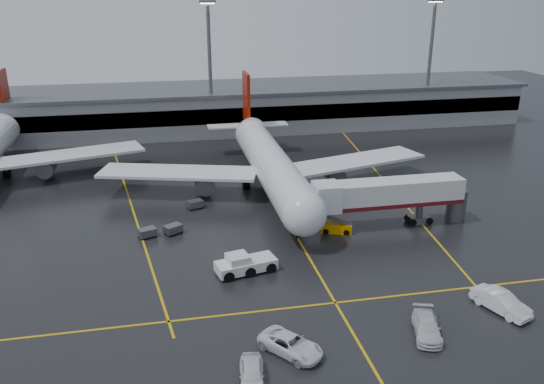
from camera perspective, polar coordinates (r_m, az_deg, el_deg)
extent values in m
plane|color=black|center=(72.88, 1.23, -2.30)|extent=(220.00, 220.00, 0.00)
cube|color=gold|center=(72.88, 1.23, -2.29)|extent=(0.25, 90.00, 0.02)
cube|color=gold|center=(53.97, 6.48, -11.17)|extent=(60.00, 0.25, 0.02)
cube|color=gold|center=(80.75, -14.37, -0.63)|extent=(9.99, 69.35, 0.02)
cube|color=gold|center=(87.09, 11.38, 1.17)|extent=(7.57, 69.64, 0.02)
cube|color=gray|center=(117.02, -4.00, 8.49)|extent=(120.00, 18.00, 8.00)
cube|color=black|center=(108.40, -3.37, 7.81)|extent=(120.00, 0.40, 3.00)
cube|color=#595B60|center=(116.21, -4.06, 10.57)|extent=(122.00, 19.00, 0.60)
cylinder|color=#595B60|center=(109.10, -6.34, 12.08)|extent=(0.70, 0.70, 25.00)
cube|color=#595B60|center=(108.01, -6.61, 18.76)|extent=(3.00, 1.20, 0.50)
cube|color=#FFE5B2|center=(108.02, -6.60, 18.60)|extent=(2.60, 0.90, 0.20)
cylinder|color=#595B60|center=(121.78, 15.76, 12.33)|extent=(0.70, 0.70, 25.00)
cube|color=#595B60|center=(120.80, 16.36, 18.28)|extent=(3.00, 1.20, 0.50)
cube|color=#FFE5B2|center=(120.80, 16.35, 18.14)|extent=(2.60, 0.90, 0.20)
cylinder|color=silver|center=(78.77, -0.04, 2.73)|extent=(5.20, 36.00, 5.20)
sphere|color=silver|center=(62.31, 3.28, -2.22)|extent=(5.20, 5.20, 5.20)
cone|color=silver|center=(98.51, -2.50, 6.71)|extent=(4.94, 8.00, 4.94)
cube|color=#8C1202|center=(98.43, -2.64, 9.62)|extent=(0.50, 5.50, 8.50)
cube|color=silver|center=(98.46, -2.50, 6.83)|extent=(14.00, 3.00, 0.25)
cube|color=silver|center=(79.50, -9.55, 2.00)|extent=(22.80, 11.83, 0.40)
cube|color=silver|center=(84.27, 8.40, 3.13)|extent=(22.80, 11.83, 0.40)
cylinder|color=#595B60|center=(79.17, -6.93, 0.99)|extent=(2.60, 4.50, 2.60)
cylinder|color=#595B60|center=(82.69, 6.29, 1.87)|extent=(2.60, 4.50, 2.60)
cylinder|color=#595B60|center=(66.24, 2.57, -3.79)|extent=(0.56, 0.56, 2.00)
cylinder|color=#595B60|center=(82.05, -2.64, 1.09)|extent=(0.56, 0.56, 2.00)
cylinder|color=#595B60|center=(83.21, 1.71, 1.38)|extent=(0.56, 0.56, 2.00)
cylinder|color=black|center=(66.47, 2.56, -4.23)|extent=(0.40, 1.10, 1.10)
cylinder|color=black|center=(82.20, -2.64, 0.80)|extent=(1.00, 1.40, 1.40)
cylinder|color=black|center=(83.36, 1.71, 1.09)|extent=(1.00, 1.40, 1.40)
cone|color=silver|center=(112.33, -25.37, 6.48)|extent=(4.94, 8.00, 4.94)
cube|color=#8C1202|center=(112.37, -25.64, 9.02)|extent=(0.50, 5.50, 8.50)
cube|color=silver|center=(112.29, -25.38, 6.58)|extent=(14.00, 3.00, 0.25)
cube|color=silver|center=(92.02, -19.91, 3.59)|extent=(22.80, 11.83, 0.40)
cylinder|color=#595B60|center=(92.06, -22.03, 2.41)|extent=(2.60, 4.50, 2.60)
cylinder|color=#595B60|center=(95.60, -25.46, 1.90)|extent=(0.56, 0.56, 2.00)
cylinder|color=black|center=(95.72, -25.42, 1.65)|extent=(1.00, 1.40, 1.40)
cube|color=silver|center=(69.55, 12.05, -0.01)|extent=(18.00, 3.20, 3.00)
cube|color=#510E14|center=(70.00, 11.97, -1.01)|extent=(18.00, 3.30, 0.50)
cube|color=silver|center=(66.79, 5.57, -0.51)|extent=(3.00, 3.40, 3.30)
cylinder|color=#595B60|center=(72.22, 14.80, -1.94)|extent=(0.80, 0.80, 3.00)
cube|color=#595B60|center=(72.61, 14.73, -2.71)|extent=(2.60, 1.60, 0.90)
cylinder|color=#595B60|center=(74.33, 18.30, -1.26)|extent=(2.40, 2.40, 4.00)
cylinder|color=black|center=(72.15, 13.94, -2.79)|extent=(0.90, 1.80, 0.90)
cylinder|color=black|center=(73.09, 15.50, -2.63)|extent=(0.90, 1.80, 0.90)
cube|color=silver|center=(58.55, -2.67, -7.45)|extent=(6.65, 3.80, 1.07)
cube|color=silver|center=(57.86, -3.51, -6.83)|extent=(2.56, 2.56, 0.89)
cube|color=black|center=(57.86, -3.51, -6.83)|extent=(2.30, 2.30, 0.80)
cylinder|color=black|center=(58.00, -4.82, -8.15)|extent=(1.72, 2.87, 1.16)
cylinder|color=black|center=(58.70, -2.67, -7.72)|extent=(1.72, 2.87, 1.16)
cylinder|color=black|center=(59.48, -0.57, -7.30)|extent=(1.72, 2.87, 1.16)
cube|color=orange|center=(68.04, 6.58, -3.64)|extent=(4.00, 2.64, 1.13)
cube|color=#595B60|center=(67.61, 6.61, -2.80)|extent=(3.67, 2.01, 1.29)
cylinder|color=black|center=(68.16, 5.53, -3.79)|extent=(1.24, 1.89, 0.72)
cylinder|color=black|center=(68.16, 7.61, -3.88)|extent=(1.24, 1.89, 0.72)
imported|color=white|center=(46.93, 1.93, -15.31)|extent=(5.50, 5.93, 1.55)
imported|color=silver|center=(50.75, 15.51, -13.11)|extent=(3.63, 5.65, 1.52)
imported|color=white|center=(56.09, 22.32, -10.34)|extent=(3.83, 5.94, 1.85)
imported|color=white|center=(44.00, -2.07, -18.09)|extent=(2.46, 4.81, 1.57)
cube|color=#595B60|center=(68.18, -10.07, -3.70)|extent=(2.38, 2.15, 0.90)
cylinder|color=black|center=(67.60, -10.38, -4.38)|extent=(0.40, 0.20, 0.40)
cylinder|color=black|center=(68.37, -9.25, -4.01)|extent=(0.40, 0.20, 0.40)
cylinder|color=black|center=(68.38, -10.84, -4.11)|extent=(0.40, 0.20, 0.40)
cylinder|color=black|center=(69.14, -9.72, -3.75)|extent=(0.40, 0.20, 0.40)
cube|color=#595B60|center=(67.85, -12.61, -4.02)|extent=(2.33, 1.92, 0.90)
cylinder|color=black|center=(67.38, -13.07, -4.67)|extent=(0.40, 0.20, 0.40)
cylinder|color=black|center=(67.84, -11.80, -4.39)|extent=(0.40, 0.20, 0.40)
cylinder|color=black|center=(68.25, -13.36, -4.36)|extent=(0.40, 0.20, 0.40)
cylinder|color=black|center=(68.70, -12.10, -4.09)|extent=(0.40, 0.20, 0.40)
cube|color=#595B60|center=(75.29, -7.86, -1.19)|extent=(2.32, 1.90, 0.90)
cylinder|color=black|center=(74.75, -8.25, -1.77)|extent=(0.40, 0.20, 0.40)
cylinder|color=black|center=(75.34, -7.14, -1.53)|extent=(0.40, 0.20, 0.40)
cylinder|color=black|center=(75.61, -8.55, -1.52)|extent=(0.40, 0.20, 0.40)
cylinder|color=black|center=(76.19, -7.45, -1.29)|extent=(0.40, 0.20, 0.40)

